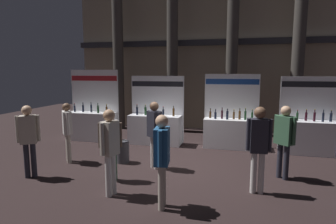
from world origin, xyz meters
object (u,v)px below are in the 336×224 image
visitor_3 (110,145)px  exhibitor_booth_3 (313,134)px  exhibitor_booth_1 (155,127)px  visitor_7 (154,129)px  exhibitor_booth_0 (92,123)px  trash_bin (123,152)px  visitor_1 (284,135)px  exhibitor_booth_2 (230,130)px  visitor_6 (110,141)px  visitor_4 (162,153)px  visitor_8 (259,142)px  visitor_0 (28,135)px  visitor_2 (67,127)px

visitor_3 → exhibitor_booth_3: bearing=-30.1°
exhibitor_booth_1 → visitor_7: exhibitor_booth_1 is taller
exhibitor_booth_0 → visitor_7: (3.16, -2.44, 0.41)m
exhibitor_booth_0 → visitor_7: 4.01m
exhibitor_booth_0 → exhibitor_booth_1: (2.43, 0.03, -0.03)m
exhibitor_booth_1 → trash_bin: exhibitor_booth_1 is taller
visitor_1 → visitor_3: bearing=71.1°
exhibitor_booth_1 → exhibitor_booth_2: 2.57m
trash_bin → visitor_6: size_ratio=0.39×
visitor_4 → visitor_8: size_ratio=0.97×
visitor_4 → visitor_3: bearing=-110.9°
visitor_4 → visitor_7: bearing=-167.1°
visitor_0 → visitor_3: visitor_3 is taller
visitor_2 → visitor_7: visitor_7 is taller
visitor_6 → visitor_8: bearing=-19.8°
visitor_3 → visitor_4: visitor_3 is taller
exhibitor_booth_3 → visitor_4: exhibitor_booth_3 is taller
visitor_4 → exhibitor_booth_1: bearing=-169.4°
exhibitor_booth_1 → exhibitor_booth_2: bearing=2.7°
visitor_3 → visitor_6: bearing=43.0°
visitor_0 → visitor_1: 6.01m
trash_bin → visitor_7: visitor_7 is taller
trash_bin → visitor_0: bearing=-136.8°
trash_bin → visitor_3: (0.61, -2.03, 0.76)m
exhibitor_booth_2 → visitor_6: size_ratio=1.54×
visitor_3 → visitor_4: (1.16, -0.27, 0.00)m
exhibitor_booth_0 → exhibitor_booth_3: 7.48m
exhibitor_booth_1 → visitor_3: (0.34, -4.27, 0.46)m
exhibitor_booth_2 → exhibitor_booth_1: bearing=-177.3°
exhibitor_booth_3 → visitor_2: 7.28m
exhibitor_booth_0 → visitor_7: exhibitor_booth_0 is taller
visitor_6 → visitor_8: visitor_8 is taller
visitor_6 → exhibitor_booth_3: bearing=13.4°
visitor_0 → visitor_4: visitor_4 is taller
exhibitor_booth_1 → visitor_7: (0.73, -2.47, 0.44)m
exhibitor_booth_1 → visitor_4: (1.50, -4.54, 0.46)m
visitor_1 → visitor_8: size_ratio=0.96×
visitor_1 → trash_bin: bearing=40.9°
visitor_4 → exhibitor_booth_3: bearing=134.3°
exhibitor_booth_0 → visitor_3: size_ratio=1.44×
visitor_3 → trash_bin: bearing=34.4°
exhibitor_booth_2 → visitor_3: 4.94m
exhibitor_booth_0 → exhibitor_booth_1: 2.43m
visitor_6 → exhibitor_booth_1: bearing=68.4°
visitor_1 → visitor_6: bearing=59.0°
visitor_2 → visitor_7: size_ratio=0.95×
visitor_3 → visitor_8: 3.03m
trash_bin → visitor_4: 3.00m
exhibitor_booth_2 → visitor_4: size_ratio=1.38×
exhibitor_booth_3 → visitor_7: size_ratio=1.35×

